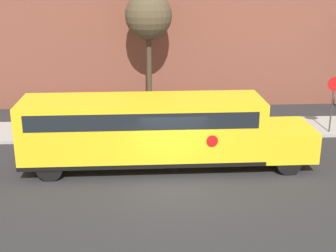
% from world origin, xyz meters
% --- Properties ---
extents(ground_plane, '(60.00, 60.00, 0.00)m').
position_xyz_m(ground_plane, '(0.00, 0.00, 0.00)').
color(ground_plane, '#28282B').
extents(sidewalk_strip, '(44.00, 3.00, 0.15)m').
position_xyz_m(sidewalk_strip, '(0.00, 6.50, 0.07)').
color(sidewalk_strip, '#9E9E99').
rests_on(sidewalk_strip, ground).
extents(school_bus, '(11.63, 2.57, 2.87)m').
position_xyz_m(school_bus, '(-0.69, 1.93, 1.66)').
color(school_bus, yellow).
rests_on(school_bus, ground).
extents(stop_sign, '(0.68, 0.10, 2.90)m').
position_xyz_m(stop_sign, '(8.02, 5.40, 1.90)').
color(stop_sign, '#38383A').
rests_on(stop_sign, ground).
extents(tree_far_sidewalk, '(2.48, 2.48, 6.68)m').
position_xyz_m(tree_far_sidewalk, '(-0.70, 9.23, 5.37)').
color(tree_far_sidewalk, '#423323').
rests_on(tree_far_sidewalk, ground).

